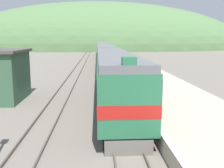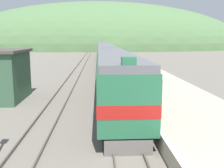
% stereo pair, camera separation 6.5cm
% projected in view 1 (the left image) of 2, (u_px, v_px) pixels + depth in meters
% --- Properties ---
extents(track_main, '(1.52, 180.00, 0.16)m').
position_uv_depth(track_main, '(103.00, 60.00, 67.32)').
color(track_main, '#4C443D').
rests_on(track_main, ground).
extents(track_siding, '(1.52, 180.00, 0.16)m').
position_uv_depth(track_siding, '(84.00, 60.00, 67.04)').
color(track_siding, '#4C443D').
rests_on(track_siding, ground).
extents(platform, '(6.55, 140.00, 0.89)m').
position_uv_depth(platform, '(132.00, 67.00, 47.86)').
color(platform, '#B2A893').
rests_on(platform, ground).
extents(distant_hills, '(157.83, 71.02, 48.56)m').
position_uv_depth(distant_hills, '(100.00, 49.00, 140.29)').
color(distant_hills, '#517547').
rests_on(distant_hills, ground).
extents(express_train_lead_car, '(3.03, 21.87, 4.67)m').
position_uv_depth(express_train_lead_car, '(114.00, 76.00, 22.52)').
color(express_train_lead_car, black).
rests_on(express_train_lead_car, ground).
extents(carriage_second, '(3.02, 21.47, 4.31)m').
position_uv_depth(carriage_second, '(106.00, 57.00, 44.93)').
color(carriage_second, black).
rests_on(carriage_second, ground).
extents(carriage_third, '(3.02, 21.47, 4.31)m').
position_uv_depth(carriage_third, '(103.00, 51.00, 66.92)').
color(carriage_third, black).
rests_on(carriage_third, ground).
extents(carriage_fourth, '(3.02, 21.47, 4.31)m').
position_uv_depth(carriage_fourth, '(101.00, 48.00, 88.90)').
color(carriage_fourth, black).
rests_on(carriage_fourth, ground).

